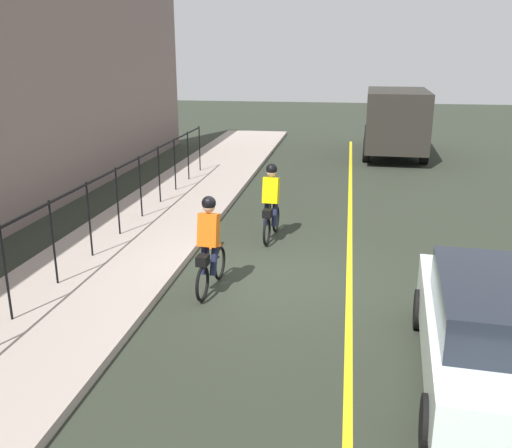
{
  "coord_description": "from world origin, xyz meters",
  "views": [
    {
      "loc": [
        -10.34,
        -1.44,
        4.32
      ],
      "look_at": [
        0.32,
        0.29,
        1.0
      ],
      "focal_mm": 39.71,
      "sensor_mm": 36.0,
      "label": 1
    }
  ],
  "objects_px": {
    "cyclist_follow": "(209,245)",
    "box_truck_background": "(395,119)",
    "cyclist_lead": "(271,202)",
    "patrol_sedan": "(497,332)",
    "traffic_cone_near": "(214,236)"
  },
  "relations": [
    {
      "from": "cyclist_lead",
      "to": "box_truck_background",
      "type": "relative_size",
      "value": 0.27
    },
    {
      "from": "patrol_sedan",
      "to": "box_truck_background",
      "type": "xyz_separation_m",
      "value": [
        17.84,
        0.07,
        0.73
      ]
    },
    {
      "from": "cyclist_lead",
      "to": "cyclist_follow",
      "type": "bearing_deg",
      "value": 171.74
    },
    {
      "from": "cyclist_follow",
      "to": "patrol_sedan",
      "type": "bearing_deg",
      "value": -115.17
    },
    {
      "from": "cyclist_lead",
      "to": "cyclist_follow",
      "type": "relative_size",
      "value": 1.0
    },
    {
      "from": "cyclist_lead",
      "to": "box_truck_background",
      "type": "bearing_deg",
      "value": -12.58
    },
    {
      "from": "cyclist_lead",
      "to": "traffic_cone_near",
      "type": "bearing_deg",
      "value": 125.91
    },
    {
      "from": "cyclist_lead",
      "to": "cyclist_follow",
      "type": "xyz_separation_m",
      "value": [
        -3.19,
        0.71,
        0.0
      ]
    },
    {
      "from": "cyclist_follow",
      "to": "patrol_sedan",
      "type": "height_order",
      "value": "cyclist_follow"
    },
    {
      "from": "box_truck_background",
      "to": "patrol_sedan",
      "type": "bearing_deg",
      "value": -177.81
    },
    {
      "from": "cyclist_lead",
      "to": "patrol_sedan",
      "type": "height_order",
      "value": "cyclist_lead"
    },
    {
      "from": "cyclist_follow",
      "to": "patrol_sedan",
      "type": "distance_m",
      "value": 5.1
    },
    {
      "from": "cyclist_follow",
      "to": "cyclist_lead",
      "type": "bearing_deg",
      "value": -8.26
    },
    {
      "from": "cyclist_follow",
      "to": "box_truck_background",
      "type": "xyz_separation_m",
      "value": [
        15.33,
        -4.38,
        0.64
      ]
    },
    {
      "from": "traffic_cone_near",
      "to": "patrol_sedan",
      "type": "bearing_deg",
      "value": -135.02
    }
  ]
}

